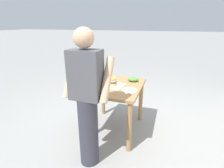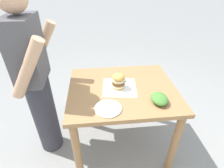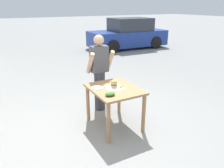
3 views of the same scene
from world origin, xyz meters
TOP-DOWN VIEW (x-y plane):
  - ground_plane at (0.00, 0.00)m, footprint 80.00×80.00m
  - patio_table at (0.00, 0.00)m, footprint 0.86×1.02m
  - serving_paper at (0.01, 0.03)m, footprint 0.35×0.35m
  - sandwich at (0.01, 0.04)m, footprint 0.12×0.12m
  - pickle_spear at (0.13, -0.03)m, footprint 0.08×0.04m
  - side_plate_with_forks at (-0.29, 0.16)m, footprint 0.22×0.22m
  - side_salad at (-0.24, -0.28)m, footprint 0.18×0.14m
  - diner_across_table at (0.07, 0.80)m, footprint 0.55×0.35m

SIDE VIEW (x-z plane):
  - ground_plane at x=0.00m, z-range 0.00..0.00m
  - patio_table at x=0.00m, z-range 0.26..1.06m
  - serving_paper at x=0.01m, z-range 0.80..0.80m
  - side_plate_with_forks at x=-0.29m, z-range 0.80..0.82m
  - pickle_spear at x=0.13m, z-range 0.80..0.83m
  - side_salad at x=-0.24m, z-range 0.80..0.87m
  - sandwich at x=0.01m, z-range 0.79..0.97m
  - diner_across_table at x=0.07m, z-range 0.04..1.73m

